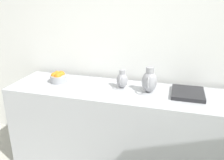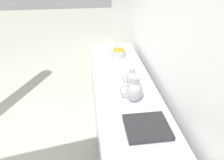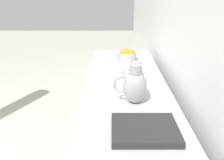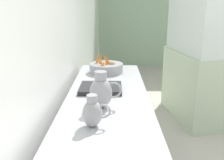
% 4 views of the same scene
% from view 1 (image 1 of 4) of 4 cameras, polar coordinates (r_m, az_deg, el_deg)
% --- Properties ---
extents(tile_wall_left, '(0.10, 9.48, 3.00)m').
position_cam_1_polar(tile_wall_left, '(2.56, 20.29, 11.67)').
color(tile_wall_left, white).
rests_on(tile_wall_left, ground_plane).
extents(prep_counter, '(0.63, 2.72, 0.92)m').
position_cam_1_polar(prep_counter, '(2.53, 6.36, -12.62)').
color(prep_counter, '#ADAFB5').
rests_on(prep_counter, ground_plane).
extents(orange_bowl, '(0.18, 0.18, 0.12)m').
position_cam_1_polar(orange_bowl, '(2.61, -12.99, 0.72)').
color(orange_bowl, '#9EA0A5').
rests_on(orange_bowl, prep_counter).
extents(metal_pitcher_tall, '(0.21, 0.15, 0.25)m').
position_cam_1_polar(metal_pitcher_tall, '(2.29, 9.12, -0.24)').
color(metal_pitcher_tall, '#939399').
rests_on(metal_pitcher_tall, prep_counter).
extents(metal_pitcher_short, '(0.16, 0.11, 0.19)m').
position_cam_1_polar(metal_pitcher_short, '(2.38, 2.48, 0.05)').
color(metal_pitcher_short, '#939399').
rests_on(metal_pitcher_short, prep_counter).
extents(counter_sink_basin, '(0.34, 0.30, 0.04)m').
position_cam_1_polar(counter_sink_basin, '(2.34, 18.02, -3.06)').
color(counter_sink_basin, '#232326').
rests_on(counter_sink_basin, prep_counter).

